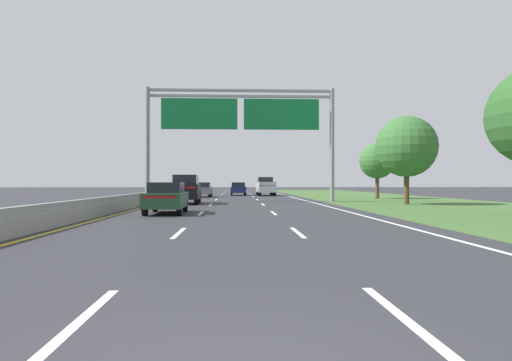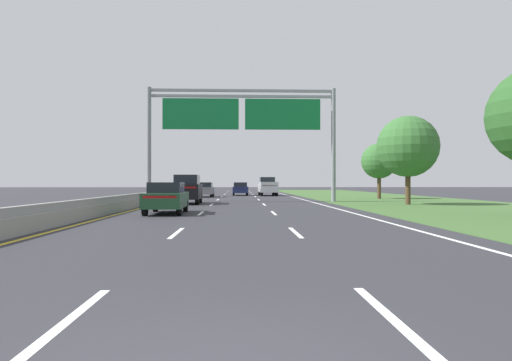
% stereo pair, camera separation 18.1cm
% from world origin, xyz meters
% --- Properties ---
extents(ground_plane, '(220.00, 220.00, 0.00)m').
position_xyz_m(ground_plane, '(0.00, 35.00, 0.00)').
color(ground_plane, '#2B2B30').
extents(lane_striping, '(11.96, 106.00, 0.01)m').
position_xyz_m(lane_striping, '(0.00, 34.54, 0.00)').
color(lane_striping, white).
rests_on(lane_striping, ground).
extents(grass_verge_right, '(14.00, 110.00, 0.02)m').
position_xyz_m(grass_verge_right, '(13.95, 35.00, 0.01)').
color(grass_verge_right, '#3D602D').
rests_on(grass_verge_right, ground).
extents(median_barrier_concrete, '(0.60, 110.00, 0.85)m').
position_xyz_m(median_barrier_concrete, '(-6.60, 35.00, 0.35)').
color(median_barrier_concrete, gray).
rests_on(median_barrier_concrete, ground).
extents(overhead_sign_gantry, '(15.06, 0.42, 9.11)m').
position_xyz_m(overhead_sign_gantry, '(0.30, 32.46, 6.52)').
color(overhead_sign_gantry, gray).
rests_on(overhead_sign_gantry, ground).
extents(pickup_truck_silver, '(2.11, 5.44, 2.20)m').
position_xyz_m(pickup_truck_silver, '(3.47, 50.14, 1.07)').
color(pickup_truck_silver, '#B2B5BA').
rests_on(pickup_truck_silver, ground).
extents(car_darkgreen_left_lane_sedan, '(1.90, 4.43, 1.57)m').
position_xyz_m(car_darkgreen_left_lane_sedan, '(-3.56, 19.33, 0.82)').
color(car_darkgreen_left_lane_sedan, '#193D23').
rests_on(car_darkgreen_left_lane_sedan, ground).
extents(car_navy_centre_lane_sedan, '(1.85, 4.41, 1.57)m').
position_xyz_m(car_navy_centre_lane_sedan, '(0.22, 51.24, 0.82)').
color(car_navy_centre_lane_sedan, '#161E47').
rests_on(car_navy_centre_lane_sedan, ground).
extents(car_grey_left_lane_sedan, '(1.87, 4.42, 1.57)m').
position_xyz_m(car_grey_left_lane_sedan, '(-3.61, 45.35, 0.82)').
color(car_grey_left_lane_sedan, slate).
rests_on(car_grey_left_lane_sedan, ground).
extents(car_black_left_lane_suv, '(1.99, 4.74, 2.11)m').
position_xyz_m(car_black_left_lane_suv, '(-3.69, 29.74, 1.10)').
color(car_black_left_lane_suv, black).
rests_on(car_black_left_lane_suv, ground).
extents(roadside_tree_mid, '(4.29, 4.29, 6.24)m').
position_xyz_m(roadside_tree_mid, '(11.93, 27.83, 4.08)').
color(roadside_tree_mid, '#4C3823').
rests_on(roadside_tree_mid, ground).
extents(roadside_tree_far, '(3.36, 3.36, 5.29)m').
position_xyz_m(roadside_tree_far, '(13.38, 39.09, 3.59)').
color(roadside_tree_far, '#4C3823').
rests_on(roadside_tree_far, ground).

